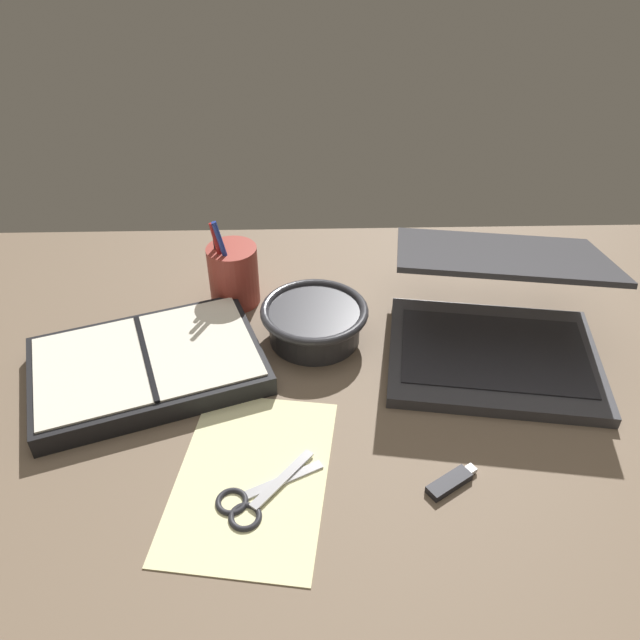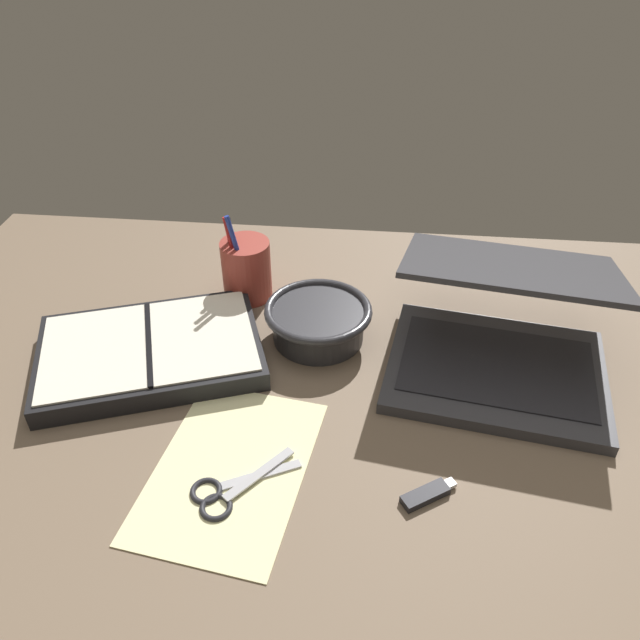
% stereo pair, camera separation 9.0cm
% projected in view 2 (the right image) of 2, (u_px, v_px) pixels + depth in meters
% --- Properties ---
extents(desk_top, '(1.40, 1.00, 0.02)m').
position_uv_depth(desk_top, '(319.00, 409.00, 0.87)').
color(desk_top, '#75604C').
rests_on(desk_top, ground).
extents(laptop, '(0.35, 0.37, 0.17)m').
position_uv_depth(laptop, '(501.00, 334.00, 0.90)').
color(laptop, '#38383D').
rests_on(laptop, desk_top).
extents(bowl, '(0.17, 0.17, 0.06)m').
position_uv_depth(bowl, '(318.00, 321.00, 0.96)').
color(bowl, '#2D2D33').
rests_on(bowl, desk_top).
extents(pen_cup, '(0.08, 0.08, 0.16)m').
position_uv_depth(pen_cup, '(246.00, 269.00, 1.04)').
color(pen_cup, '#9E382D').
rests_on(pen_cup, desk_top).
extents(planner, '(0.38, 0.31, 0.04)m').
position_uv_depth(planner, '(151.00, 351.00, 0.93)').
color(planner, black).
rests_on(planner, desk_top).
extents(scissors, '(0.13, 0.12, 0.01)m').
position_uv_depth(scissors, '(224.00, 492.00, 0.74)').
color(scissors, '#B7B7BC').
rests_on(scissors, desk_top).
extents(paper_sheet_front, '(0.22, 0.29, 0.00)m').
position_uv_depth(paper_sheet_front, '(231.00, 469.00, 0.77)').
color(paper_sheet_front, '#F4EFB2').
rests_on(paper_sheet_front, desk_top).
extents(usb_drive, '(0.07, 0.05, 0.01)m').
position_uv_depth(usb_drive, '(427.00, 494.00, 0.74)').
color(usb_drive, black).
rests_on(usb_drive, desk_top).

